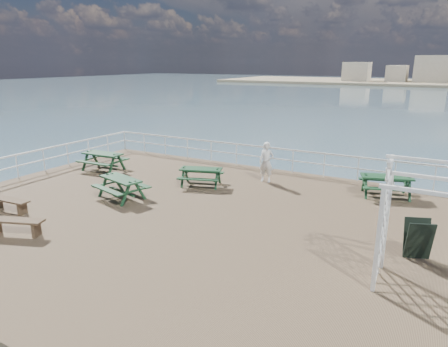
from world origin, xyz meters
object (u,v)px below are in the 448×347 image
person (266,162)px  flat_bench_near (9,202)px  picnic_table_a (103,158)px  picnic_table_c (386,181)px  picnic_table_d (121,183)px  picnic_table_b (201,173)px  flat_bench_far (15,223)px  trellis_arbor (437,236)px

person → flat_bench_near: bearing=-134.7°
picnic_table_a → picnic_table_c: bearing=8.2°
flat_bench_near → picnic_table_d: bearing=47.2°
picnic_table_a → picnic_table_b: (5.39, 0.17, -0.07)m
picnic_table_b → flat_bench_far: picnic_table_b is taller
picnic_table_a → flat_bench_near: size_ratio=1.22×
picnic_table_a → trellis_arbor: 14.77m
picnic_table_b → picnic_table_d: 3.34m
picnic_table_b → flat_bench_far: (-2.17, -6.89, -0.16)m
picnic_table_d → trellis_arbor: size_ratio=0.71×
trellis_arbor → picnic_table_c: bearing=105.8°
flat_bench_near → person: bearing=45.9°
picnic_table_b → picnic_table_c: (6.95, 2.28, 0.05)m
picnic_table_b → trellis_arbor: bearing=-44.5°
flat_bench_near → person: 9.90m
trellis_arbor → person: size_ratio=1.75×
trellis_arbor → picnic_table_d: bearing=172.4°
picnic_table_b → picnic_table_c: bearing=-0.3°
picnic_table_a → flat_bench_near: (1.26, -5.62, -0.25)m
trellis_arbor → person: 9.02m
picnic_table_b → picnic_table_c: 7.31m
trellis_arbor → flat_bench_far: bearing=-166.4°
flat_bench_far → picnic_table_d: bearing=63.6°
picnic_table_b → flat_bench_near: 7.12m
picnic_table_d → person: 6.10m
picnic_table_a → trellis_arbor: size_ratio=0.67×
trellis_arbor → flat_bench_near: bearing=-173.1°
picnic_table_c → trellis_arbor: (1.83, -6.56, 0.77)m
picnic_table_a → picnic_table_c: size_ratio=0.90×
flat_bench_near → person: (6.29, 7.62, 0.51)m
flat_bench_far → person: 9.75m
picnic_table_b → picnic_table_d: size_ratio=0.96×
picnic_table_b → person: size_ratio=1.19×
picnic_table_a → picnic_table_b: 5.40m
picnic_table_a → picnic_table_b: bearing=-1.2°
picnic_table_d → trellis_arbor: (10.56, -1.46, 0.77)m
flat_bench_near → flat_bench_far: (1.96, -1.10, 0.02)m
picnic_table_c → person: size_ratio=1.29×
trellis_arbor → picnic_table_a: bearing=164.1°
picnic_table_a → picnic_table_d: bearing=-39.3°
flat_bench_far → trellis_arbor: size_ratio=0.58×
picnic_table_a → flat_bench_far: bearing=-67.5°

